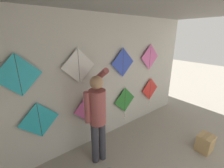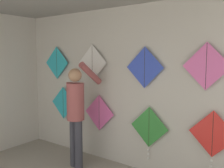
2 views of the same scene
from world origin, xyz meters
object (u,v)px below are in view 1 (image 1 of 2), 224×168
at_px(kite_4, 18,75).
at_px(kite_6, 123,63).
at_px(kite_3, 150,90).
at_px(kite_5, 79,66).
at_px(cardboard_box, 205,143).
at_px(kite_1, 89,108).
at_px(kite_7, 150,57).
at_px(kite_2, 125,101).
at_px(kite_0, 39,120).
at_px(shopkeeper, 97,113).

relative_size(kite_4, kite_6, 1.00).
relative_size(kite_3, kite_5, 1.31).
xyz_separation_m(kite_4, kite_6, (2.09, 0.00, -0.05)).
xyz_separation_m(cardboard_box, kite_5, (-1.99, 1.70, 1.64)).
relative_size(kite_1, kite_7, 1.00).
bearing_deg(kite_1, kite_7, 0.00).
bearing_deg(kite_2, cardboard_box, -65.44).
height_order(kite_0, kite_1, kite_0).
bearing_deg(kite_0, kite_1, 0.00).
bearing_deg(kite_6, shopkeeper, -154.27).
relative_size(kite_2, kite_6, 1.31).
bearing_deg(kite_0, kite_4, 180.00).
bearing_deg(kite_3, kite_6, 179.96).
xyz_separation_m(kite_3, kite_4, (-3.18, 0.00, 0.98)).
xyz_separation_m(cardboard_box, kite_7, (0.09, 1.70, 1.62)).
relative_size(kite_1, kite_2, 0.76).
xyz_separation_m(kite_1, kite_7, (1.92, 0.00, 0.92)).
bearing_deg(cardboard_box, kite_0, 148.61).
bearing_deg(kite_3, kite_7, 179.68).
relative_size(kite_0, kite_5, 1.00).
relative_size(kite_2, kite_4, 1.31).
height_order(kite_1, kite_4, kite_4).
height_order(kite_2, kite_3, kite_3).
relative_size(kite_5, kite_6, 1.00).
bearing_deg(kite_2, kite_1, 179.96).
bearing_deg(kite_4, kite_5, 0.00).
bearing_deg(kite_0, kite_6, 0.00).
relative_size(cardboard_box, kite_3, 0.43).
distance_m(kite_5, kite_6, 1.11).
xyz_separation_m(cardboard_box, kite_3, (0.22, 1.70, 0.64)).
relative_size(kite_6, kite_7, 1.00).
xyz_separation_m(kite_2, kite_7, (0.87, 0.00, 1.05)).
height_order(shopkeeper, kite_2, shopkeeper).
relative_size(cardboard_box, kite_5, 0.56).
xyz_separation_m(kite_2, kite_4, (-2.19, 0.00, 1.05)).
bearing_deg(kite_5, shopkeeper, -83.68).
bearing_deg(kite_7, kite_0, 180.00).
xyz_separation_m(kite_5, kite_6, (1.11, 0.00, -0.06)).
height_order(kite_0, kite_2, kite_0).
bearing_deg(kite_7, kite_3, -0.32).
relative_size(kite_2, kite_7, 1.31).
xyz_separation_m(cardboard_box, kite_2, (-0.78, 1.70, 0.58)).
xyz_separation_m(kite_2, kite_5, (-1.21, 0.00, 1.07)).
relative_size(shopkeeper, kite_4, 2.76).
bearing_deg(kite_6, kite_5, 180.00).
bearing_deg(kite_2, kite_4, 179.98).
distance_m(kite_2, kite_5, 1.61).
height_order(kite_0, kite_5, kite_5).
xyz_separation_m(shopkeeper, kite_5, (-0.06, 0.51, 0.78)).
relative_size(cardboard_box, kite_2, 0.43).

